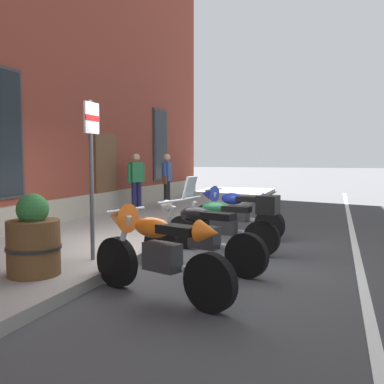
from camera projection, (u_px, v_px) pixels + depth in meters
The scene contains 11 objects.
ground_plane at pixel (156, 256), 7.21m from camera, with size 140.00×140.00×0.00m, color #38383A.
sidewalk at pixel (74, 245), 7.71m from camera, with size 29.21×3.19×0.15m, color gray.
lane_stripe at pixel (360, 271), 6.19m from camera, with size 29.21×0.12×0.01m, color silver.
motorcycle_orange_sport at pixel (154, 248), 5.01m from camera, with size 0.88×2.01×1.08m.
motorcycle_black_naked at pixel (200, 237), 6.24m from camera, with size 0.80×2.04×1.00m.
motorcycle_green_touring at pixel (228, 222), 7.35m from camera, with size 0.68×2.05×1.31m.
motorcycle_blue_sport at pixel (233, 209), 8.95m from camera, with size 0.89×2.07×1.04m.
pedestrian_striped_shirt at pixel (136, 179), 12.24m from camera, with size 0.54×0.36×1.60m.
pedestrian_blue_top at pixel (167, 178), 12.74m from camera, with size 0.66×0.24×1.61m.
parking_sign at pixel (92, 157), 6.14m from camera, with size 0.36×0.07×2.29m.
barrel_planter at pixel (34, 241), 5.42m from camera, with size 0.68×0.68×1.04m.
Camera 1 is at (-6.53, -2.85, 1.63)m, focal length 40.26 mm.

